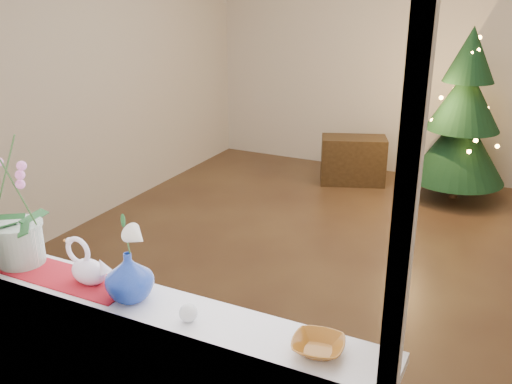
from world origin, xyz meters
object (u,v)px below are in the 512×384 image
blue_vase (129,273)px  orchid_pot (12,196)px  swan (88,263)px  xmas_tree (463,116)px  paperweight (188,313)px  amber_dish (318,347)px  side_table (353,160)px

blue_vase → orchid_pot: bearing=177.6°
swan → xmas_tree: bearing=60.7°
orchid_pot → swan: orchid_pot is taller
paperweight → amber_dish: (0.50, 0.04, -0.02)m
swan → paperweight: swan is taller
paperweight → xmas_tree: bearing=84.5°
amber_dish → side_table: bearing=105.2°
blue_vase → amber_dish: 0.81m
swan → amber_dish: (1.04, -0.02, -0.08)m
swan → blue_vase: 0.24m
paperweight → swan: bearing=173.8°
orchid_pot → paperweight: 0.97m
orchid_pot → xmas_tree: size_ratio=0.38×
paperweight → amber_dish: size_ratio=0.45×
blue_vase → xmas_tree: size_ratio=0.14×
amber_dish → side_table: size_ratio=0.22×
swan → paperweight: size_ratio=3.21×
paperweight → side_table: 4.43m
blue_vase → xmas_tree: xmas_tree is taller
xmas_tree → side_table: xmas_tree is taller
swan → side_table: (-0.13, 4.26, -0.76)m
orchid_pot → amber_dish: (1.43, -0.02, -0.31)m
orchid_pot → blue_vase: orchid_pot is taller
orchid_pot → blue_vase: bearing=-2.4°
paperweight → amber_dish: bearing=4.4°
blue_vase → xmas_tree: bearing=80.6°
orchid_pot → swan: (0.40, -0.00, -0.23)m
paperweight → xmas_tree: xmas_tree is taller
swan → amber_dish: swan is taller
swan → xmas_tree: xmas_tree is taller
side_table → paperweight: bearing=-102.3°
paperweight → orchid_pot: bearing=176.3°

